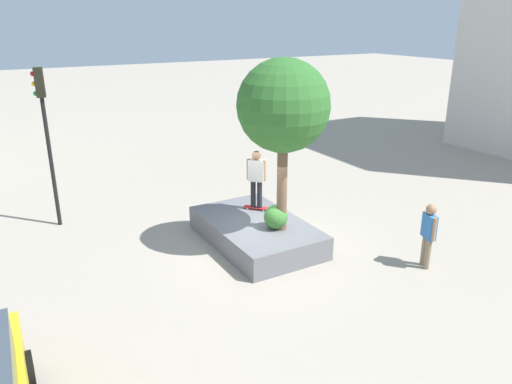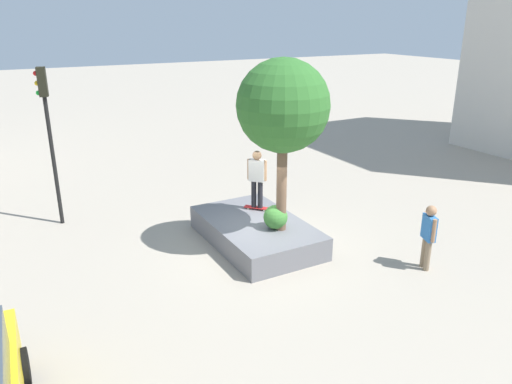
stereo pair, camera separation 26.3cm
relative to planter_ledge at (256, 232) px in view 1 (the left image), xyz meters
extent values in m
plane|color=#9E9384|center=(-0.37, -0.09, -0.33)|extent=(120.00, 120.00, 0.00)
cube|color=slate|center=(0.00, 0.00, 0.00)|extent=(4.06, 2.48, 0.67)
cylinder|color=brown|center=(-0.81, -0.34, 1.72)|extent=(0.28, 0.28, 2.77)
sphere|color=#2D6628|center=(-0.81, -0.34, 3.77)|extent=(2.43, 2.43, 2.43)
sphere|color=#3D7A33|center=(-0.69, -0.24, 0.67)|extent=(0.68, 0.68, 0.68)
cube|color=#A51E1E|center=(0.80, -0.47, 0.40)|extent=(0.73, 0.70, 0.02)
sphere|color=beige|center=(0.67, -0.71, 0.36)|extent=(0.06, 0.06, 0.06)
sphere|color=beige|center=(0.56, -0.59, 0.36)|extent=(0.06, 0.06, 0.06)
sphere|color=beige|center=(1.05, -0.36, 0.36)|extent=(0.06, 0.06, 0.06)
sphere|color=beige|center=(0.93, -0.24, 0.36)|extent=(0.06, 0.06, 0.06)
cylinder|color=black|center=(0.87, -0.40, 0.83)|extent=(0.15, 0.15, 0.85)
cylinder|color=black|center=(0.73, -0.54, 0.83)|extent=(0.15, 0.15, 0.85)
cube|color=silver|center=(0.80, -0.47, 1.58)|extent=(0.49, 0.48, 0.66)
cylinder|color=#9E7251|center=(0.98, -0.30, 1.60)|extent=(0.10, 0.10, 0.63)
cylinder|color=#9E7251|center=(0.62, -0.65, 1.60)|extent=(0.10, 0.10, 0.63)
sphere|color=#9E7251|center=(0.80, -0.47, 2.05)|extent=(0.28, 0.28, 0.28)
cylinder|color=black|center=(-3.14, 6.47, 0.01)|extent=(0.69, 0.23, 0.68)
cylinder|color=black|center=(4.26, 4.76, 1.68)|extent=(0.12, 0.12, 4.04)
cube|color=black|center=(4.26, 4.76, 4.13)|extent=(0.33, 0.30, 0.85)
sphere|color=red|center=(4.30, 4.91, 4.37)|extent=(0.14, 0.14, 0.14)
sphere|color=gold|center=(4.30, 4.91, 4.09)|extent=(0.14, 0.14, 0.14)
sphere|color=green|center=(4.30, 4.91, 3.81)|extent=(0.14, 0.14, 0.14)
cylinder|color=#847056|center=(-3.42, -3.16, 0.08)|extent=(0.15, 0.15, 0.84)
cylinder|color=#847056|center=(-3.61, -3.09, 0.08)|extent=(0.15, 0.15, 0.84)
cube|color=#2D6BB2|center=(-3.52, -3.12, 0.83)|extent=(0.51, 0.36, 0.65)
cylinder|color=#9E7251|center=(-3.28, -3.21, 0.85)|extent=(0.10, 0.10, 0.62)
cylinder|color=#9E7251|center=(-3.75, -3.03, 0.85)|extent=(0.10, 0.10, 0.62)
sphere|color=#9E7251|center=(-3.52, -3.12, 1.29)|extent=(0.27, 0.27, 0.27)
camera|label=1|loc=(-11.28, 6.50, 5.88)|focal=34.30mm
camera|label=2|loc=(-11.41, 6.27, 5.88)|focal=34.30mm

